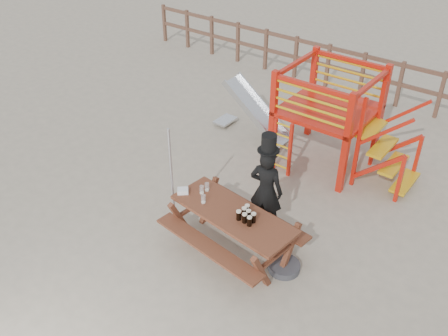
% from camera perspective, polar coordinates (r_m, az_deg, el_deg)
% --- Properties ---
extents(ground, '(60.00, 60.00, 0.00)m').
position_cam_1_polar(ground, '(8.54, -1.63, -9.12)').
color(ground, tan).
rests_on(ground, ground).
extents(back_fence, '(15.09, 0.09, 1.20)m').
position_cam_1_polar(back_fence, '(13.46, 17.56, 10.15)').
color(back_fence, brown).
rests_on(back_fence, ground).
extents(playground_fort, '(4.71, 1.84, 2.10)m').
position_cam_1_polar(playground_fort, '(10.39, 11.32, 6.01)').
color(playground_fort, red).
rests_on(playground_fort, ground).
extents(picnic_table, '(2.26, 1.68, 0.82)m').
position_cam_1_polar(picnic_table, '(8.14, 1.02, -6.78)').
color(picnic_table, brown).
rests_on(picnic_table, ground).
extents(man_with_hat, '(0.65, 0.49, 1.90)m').
position_cam_1_polar(man_with_hat, '(8.43, 4.85, -2.38)').
color(man_with_hat, black).
rests_on(man_with_hat, ground).
extents(metal_pole, '(0.04, 0.04, 2.01)m').
position_cam_1_polar(metal_pole, '(8.36, -5.98, -1.49)').
color(metal_pole, '#B2B2B7').
rests_on(metal_pole, ground).
extents(parasol_base, '(0.51, 0.51, 0.22)m').
position_cam_1_polar(parasol_base, '(8.19, 6.88, -11.14)').
color(parasol_base, '#3C3C42').
rests_on(parasol_base, ground).
extents(paper_bag, '(0.23, 0.22, 0.08)m').
position_cam_1_polar(paper_bag, '(8.37, -4.73, -2.62)').
color(paper_bag, white).
rests_on(paper_bag, picnic_table).
extents(stout_pints, '(0.29, 0.29, 0.17)m').
position_cam_1_polar(stout_pints, '(7.77, 2.59, -5.43)').
color(stout_pints, black).
rests_on(stout_pints, picnic_table).
extents(empty_glasses, '(0.26, 0.37, 0.15)m').
position_cam_1_polar(empty_glasses, '(8.27, -2.30, -2.76)').
color(empty_glasses, silver).
rests_on(empty_glasses, picnic_table).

